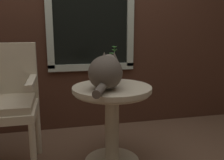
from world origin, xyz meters
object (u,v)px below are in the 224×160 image
wicker_chair (0,98)px  cat (106,72)px  pewter_vase_with_ivy (114,72)px  wicker_side_table (112,111)px

wicker_chair → cat: 0.82m
wicker_chair → cat: bearing=-15.7°
cat → pewter_vase_with_ivy: 0.23m
pewter_vase_with_ivy → wicker_side_table: bearing=-109.4°
wicker_chair → pewter_vase_with_ivy: 0.89m
cat → pewter_vase_with_ivy: (0.11, 0.20, -0.04)m
wicker_side_table → pewter_vase_with_ivy: pewter_vase_with_ivy is taller
wicker_side_table → pewter_vase_with_ivy: 0.31m
wicker_chair → wicker_side_table: bearing=-10.7°
wicker_chair → pewter_vase_with_ivy: bearing=-1.3°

